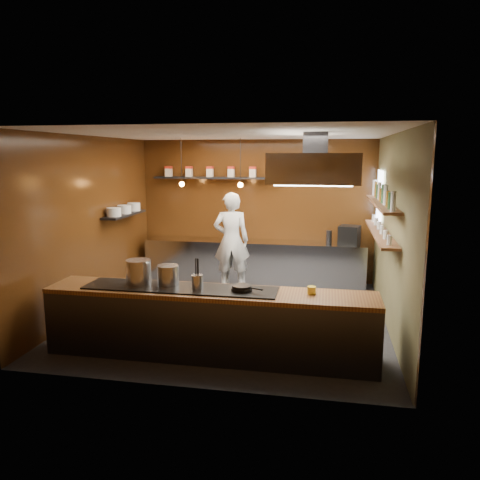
% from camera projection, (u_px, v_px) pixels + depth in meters
% --- Properties ---
extents(floor, '(5.00, 5.00, 0.00)m').
position_uv_depth(floor, '(234.00, 316.00, 7.87)').
color(floor, black).
rests_on(floor, ground).
extents(back_wall, '(5.00, 0.00, 5.00)m').
position_uv_depth(back_wall, '(256.00, 211.00, 10.02)').
color(back_wall, '#341C09').
rests_on(back_wall, ground).
extents(left_wall, '(0.00, 5.00, 5.00)m').
position_uv_depth(left_wall, '(91.00, 224.00, 8.06)').
color(left_wall, '#341C09').
rests_on(left_wall, ground).
extents(right_wall, '(0.00, 5.00, 5.00)m').
position_uv_depth(right_wall, '(393.00, 233.00, 7.15)').
color(right_wall, brown).
rests_on(right_wall, ground).
extents(ceiling, '(5.00, 5.00, 0.00)m').
position_uv_depth(ceiling, '(233.00, 134.00, 7.34)').
color(ceiling, silver).
rests_on(ceiling, back_wall).
extents(window_pane, '(0.00, 1.00, 1.00)m').
position_uv_depth(window_pane, '(380.00, 197.00, 8.73)').
color(window_pane, white).
rests_on(window_pane, right_wall).
extents(prep_counter, '(4.60, 0.65, 0.90)m').
position_uv_depth(prep_counter, '(254.00, 262.00, 9.89)').
color(prep_counter, silver).
rests_on(prep_counter, floor).
extents(pass_counter, '(4.40, 0.72, 0.94)m').
position_uv_depth(pass_counter, '(209.00, 323.00, 6.24)').
color(pass_counter, '#38383D').
rests_on(pass_counter, floor).
extents(tin_shelf, '(2.60, 0.26, 0.04)m').
position_uv_depth(tin_shelf, '(214.00, 178.00, 9.93)').
color(tin_shelf, black).
rests_on(tin_shelf, back_wall).
extents(plate_shelf, '(0.30, 1.40, 0.04)m').
position_uv_depth(plate_shelf, '(124.00, 215.00, 8.99)').
color(plate_shelf, black).
rests_on(plate_shelf, left_wall).
extents(bottle_shelf_upper, '(0.26, 2.80, 0.04)m').
position_uv_depth(bottle_shelf_upper, '(382.00, 204.00, 7.40)').
color(bottle_shelf_upper, brown).
rests_on(bottle_shelf_upper, right_wall).
extents(bottle_shelf_lower, '(0.26, 2.80, 0.04)m').
position_uv_depth(bottle_shelf_lower, '(380.00, 233.00, 7.48)').
color(bottle_shelf_lower, brown).
rests_on(bottle_shelf_lower, right_wall).
extents(extractor_hood, '(1.20, 2.00, 0.72)m').
position_uv_depth(extractor_hood, '(315.00, 167.00, 6.80)').
color(extractor_hood, '#38383D').
rests_on(extractor_hood, ceiling).
extents(pendant_left, '(0.10, 0.10, 0.95)m').
position_uv_depth(pendant_left, '(182.00, 182.00, 9.39)').
color(pendant_left, black).
rests_on(pendant_left, ceiling).
extents(pendant_right, '(0.10, 0.10, 0.95)m').
position_uv_depth(pendant_right, '(240.00, 182.00, 9.17)').
color(pendant_right, black).
rests_on(pendant_right, ceiling).
extents(storage_tins, '(2.43, 0.13, 0.22)m').
position_uv_depth(storage_tins, '(221.00, 172.00, 9.88)').
color(storage_tins, beige).
rests_on(storage_tins, tin_shelf).
extents(plate_stacks, '(0.26, 1.16, 0.16)m').
position_uv_depth(plate_stacks, '(124.00, 209.00, 8.97)').
color(plate_stacks, silver).
rests_on(plate_stacks, plate_shelf).
extents(bottles, '(0.06, 2.66, 0.24)m').
position_uv_depth(bottles, '(382.00, 195.00, 7.37)').
color(bottles, silver).
rests_on(bottles, bottle_shelf_upper).
extents(wine_glasses, '(0.07, 2.37, 0.13)m').
position_uv_depth(wine_glasses, '(380.00, 228.00, 7.46)').
color(wine_glasses, silver).
rests_on(wine_glasses, bottle_shelf_lower).
extents(stockpot_large, '(0.43, 0.43, 0.33)m').
position_uv_depth(stockpot_large, '(138.00, 272.00, 6.37)').
color(stockpot_large, silver).
rests_on(stockpot_large, pass_counter).
extents(stockpot_small, '(0.36, 0.36, 0.27)m').
position_uv_depth(stockpot_small, '(168.00, 275.00, 6.32)').
color(stockpot_small, '#B5B8BD').
rests_on(stockpot_small, pass_counter).
extents(utensil_crock, '(0.16, 0.16, 0.19)m').
position_uv_depth(utensil_crock, '(197.00, 282.00, 6.13)').
color(utensil_crock, silver).
rests_on(utensil_crock, pass_counter).
extents(frying_pan, '(0.43, 0.28, 0.07)m').
position_uv_depth(frying_pan, '(242.00, 288.00, 6.07)').
color(frying_pan, black).
rests_on(frying_pan, pass_counter).
extents(butter_jar, '(0.14, 0.14, 0.10)m').
position_uv_depth(butter_jar, '(312.00, 290.00, 5.98)').
color(butter_jar, yellow).
rests_on(butter_jar, pass_counter).
extents(espresso_machine, '(0.47, 0.45, 0.39)m').
position_uv_depth(espresso_machine, '(349.00, 235.00, 9.38)').
color(espresso_machine, black).
rests_on(espresso_machine, prep_counter).
extents(chef, '(0.78, 0.58, 1.95)m').
position_uv_depth(chef, '(231.00, 240.00, 9.44)').
color(chef, white).
rests_on(chef, floor).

